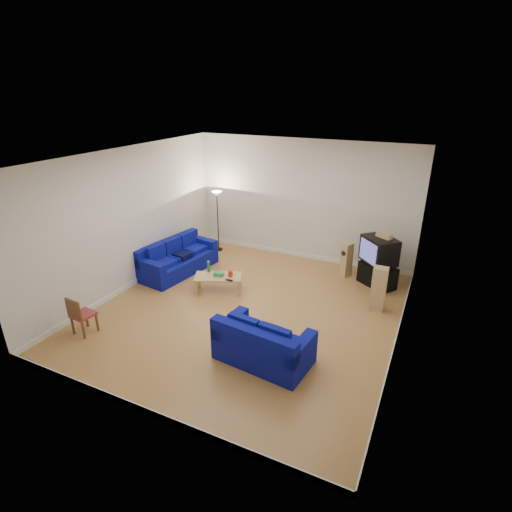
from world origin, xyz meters
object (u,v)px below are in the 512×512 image
at_px(sofa_loveseat, 262,347).
at_px(coffee_table, 218,278).
at_px(sofa_three_seat, 177,260).
at_px(tv_stand, 377,275).
at_px(television, 379,250).

distance_m(sofa_loveseat, coffee_table, 2.75).
distance_m(sofa_three_seat, coffee_table, 1.58).
distance_m(tv_stand, television, 0.66).
xyz_separation_m(sofa_three_seat, tv_stand, (4.75, 1.39, -0.04)).
bearing_deg(coffee_table, television, 29.59).
height_order(sofa_three_seat, tv_stand, sofa_three_seat).
relative_size(sofa_three_seat, sofa_loveseat, 1.30).
relative_size(sofa_three_seat, tv_stand, 2.56).
relative_size(sofa_loveseat, coffee_table, 1.42).
bearing_deg(sofa_loveseat, tv_stand, 78.19).
distance_m(sofa_three_seat, television, 4.95).
bearing_deg(coffee_table, tv_stand, 30.11).
bearing_deg(tv_stand, sofa_three_seat, -128.77).
bearing_deg(tv_stand, television, -80.90).
xyz_separation_m(sofa_loveseat, coffee_table, (-1.98, 1.91, 0.03)).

